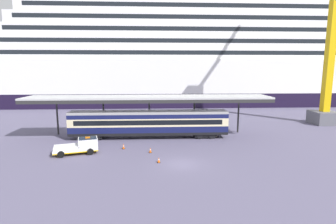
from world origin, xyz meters
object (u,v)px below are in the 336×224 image
(cruise_ship, at_px, (210,53))
(train_carriage, at_px, (149,123))
(dockside_crane, at_px, (336,36))
(traffic_cone_far, at_px, (150,150))
(traffic_cone_mid, at_px, (159,160))
(traffic_cone_near, at_px, (124,146))
(service_truck, at_px, (80,146))

(cruise_ship, xyz_separation_m, train_carriage, (-18.25, -44.94, -12.80))
(cruise_ship, height_order, dockside_crane, dockside_crane)
(train_carriage, distance_m, traffic_cone_far, 7.53)
(traffic_cone_far, bearing_deg, cruise_ship, 71.02)
(train_carriage, bearing_deg, traffic_cone_far, -87.62)
(cruise_ship, distance_m, traffic_cone_mid, 60.15)
(traffic_cone_far, distance_m, dockside_crane, 40.32)
(traffic_cone_near, xyz_separation_m, traffic_cone_far, (3.53, -1.74, -0.02))
(train_carriage, height_order, traffic_cone_far, train_carriage)
(traffic_cone_mid, distance_m, dockside_crane, 41.09)
(traffic_cone_far, bearing_deg, service_truck, 178.97)
(traffic_cone_mid, bearing_deg, service_truck, 158.78)
(traffic_cone_near, height_order, dockside_crane, dockside_crane)
(traffic_cone_far, bearing_deg, dockside_crane, 25.50)
(traffic_cone_near, bearing_deg, train_carriage, 59.71)
(train_carriage, relative_size, traffic_cone_near, 33.69)
(cruise_ship, relative_size, traffic_cone_near, 197.91)
(service_truck, bearing_deg, dockside_crane, 20.58)
(cruise_ship, bearing_deg, traffic_cone_far, -108.98)
(traffic_cone_near, relative_size, traffic_cone_far, 1.05)
(service_truck, relative_size, dockside_crane, 0.11)
(dockside_crane, bearing_deg, traffic_cone_far, -154.50)
(traffic_cone_mid, bearing_deg, traffic_cone_near, 130.33)
(traffic_cone_near, bearing_deg, service_truck, -162.83)
(service_truck, bearing_deg, cruise_ship, 62.94)
(train_carriage, bearing_deg, dockside_crane, 14.45)
(dockside_crane, bearing_deg, traffic_cone_mid, -148.95)
(service_truck, xyz_separation_m, traffic_cone_far, (8.64, -0.16, -0.66))
(traffic_cone_mid, bearing_deg, dockside_crane, 31.05)
(service_truck, relative_size, traffic_cone_near, 7.97)
(service_truck, distance_m, traffic_cone_mid, 10.35)
(cruise_ship, distance_m, service_truck, 60.12)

